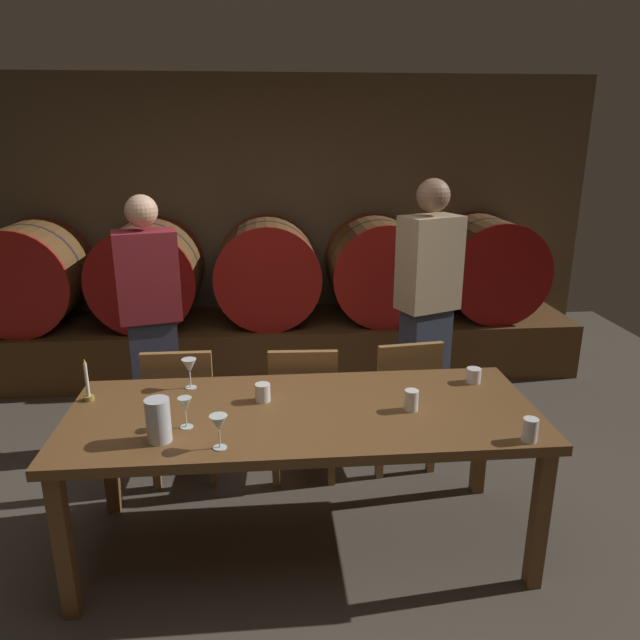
% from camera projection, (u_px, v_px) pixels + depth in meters
% --- Properties ---
extents(ground_plane, '(7.82, 7.82, 0.00)m').
position_uv_depth(ground_plane, '(271.00, 544.00, 3.13)').
color(ground_plane, '#4C443A').
extents(back_wall, '(6.01, 0.24, 2.56)m').
position_uv_depth(back_wall, '(264.00, 220.00, 5.57)').
color(back_wall, brown).
rests_on(back_wall, ground).
extents(barrel_shelf, '(5.41, 0.90, 0.48)m').
position_uv_depth(barrel_shelf, '(268.00, 344.00, 5.36)').
color(barrel_shelf, brown).
rests_on(barrel_shelf, ground).
extents(wine_barrel_far_left, '(0.88, 0.77, 0.88)m').
position_uv_depth(wine_barrel_far_left, '(29.00, 276.00, 4.99)').
color(wine_barrel_far_left, brown).
rests_on(wine_barrel_far_left, barrel_shelf).
extents(wine_barrel_left, '(0.88, 0.77, 0.88)m').
position_uv_depth(wine_barrel_left, '(148.00, 274.00, 5.07)').
color(wine_barrel_left, brown).
rests_on(wine_barrel_left, barrel_shelf).
extents(wine_barrel_center, '(0.88, 0.77, 0.88)m').
position_uv_depth(wine_barrel_center, '(268.00, 271.00, 5.16)').
color(wine_barrel_center, brown).
rests_on(wine_barrel_center, barrel_shelf).
extents(wine_barrel_right, '(0.88, 0.77, 0.88)m').
position_uv_depth(wine_barrel_right, '(378.00, 269.00, 5.24)').
color(wine_barrel_right, brown).
rests_on(wine_barrel_right, barrel_shelf).
extents(wine_barrel_far_right, '(0.88, 0.77, 0.88)m').
position_uv_depth(wine_barrel_far_right, '(487.00, 267.00, 5.32)').
color(wine_barrel_far_right, '#513319').
rests_on(wine_barrel_far_right, barrel_shelf).
extents(dining_table, '(2.29, 0.91, 0.78)m').
position_uv_depth(dining_table, '(303.00, 424.00, 2.93)').
color(dining_table, brown).
rests_on(dining_table, ground).
extents(chair_left, '(0.40, 0.40, 0.88)m').
position_uv_depth(chair_left, '(183.00, 407.00, 3.59)').
color(chair_left, olive).
rests_on(chair_left, ground).
extents(chair_center, '(0.42, 0.42, 0.88)m').
position_uv_depth(chair_center, '(303.00, 405.00, 3.61)').
color(chair_center, olive).
rests_on(chair_center, ground).
extents(chair_right, '(0.44, 0.44, 0.88)m').
position_uv_depth(chair_right, '(402.00, 397.00, 3.72)').
color(chair_right, olive).
rests_on(chair_right, ground).
extents(guest_left, '(0.43, 0.33, 1.71)m').
position_uv_depth(guest_left, '(152.00, 326.00, 3.83)').
color(guest_left, '#33384C').
rests_on(guest_left, ground).
extents(guest_right, '(0.44, 0.37, 1.80)m').
position_uv_depth(guest_right, '(427.00, 311.00, 3.98)').
color(guest_right, '#33384C').
rests_on(guest_right, ground).
extents(candle_center, '(0.05, 0.05, 0.23)m').
position_uv_depth(candle_center, '(88.00, 389.00, 3.00)').
color(candle_center, olive).
rests_on(candle_center, dining_table).
extents(pitcher, '(0.11, 0.11, 0.20)m').
position_uv_depth(pitcher, '(158.00, 420.00, 2.59)').
color(pitcher, silver).
rests_on(pitcher, dining_table).
extents(wine_glass_left, '(0.08, 0.08, 0.16)m').
position_uv_depth(wine_glass_left, '(189.00, 367.00, 3.13)').
color(wine_glass_left, white).
rests_on(wine_glass_left, dining_table).
extents(wine_glass_center, '(0.06, 0.06, 0.15)m').
position_uv_depth(wine_glass_center, '(185.00, 406.00, 2.71)').
color(wine_glass_center, silver).
rests_on(wine_glass_center, dining_table).
extents(wine_glass_right, '(0.08, 0.08, 0.15)m').
position_uv_depth(wine_glass_right, '(219.00, 424.00, 2.53)').
color(wine_glass_right, silver).
rests_on(wine_glass_right, dining_table).
extents(cup_far_left, '(0.08, 0.08, 0.09)m').
position_uv_depth(cup_far_left, '(263.00, 393.00, 2.99)').
color(cup_far_left, white).
rests_on(cup_far_left, dining_table).
extents(cup_center_left, '(0.07, 0.07, 0.10)m').
position_uv_depth(cup_center_left, '(411.00, 400.00, 2.90)').
color(cup_center_left, white).
rests_on(cup_center_left, dining_table).
extents(cup_center_right, '(0.08, 0.08, 0.08)m').
position_uv_depth(cup_center_right, '(474.00, 375.00, 3.22)').
color(cup_center_right, white).
rests_on(cup_center_right, dining_table).
extents(cup_far_right, '(0.07, 0.07, 0.11)m').
position_uv_depth(cup_far_right, '(530.00, 430.00, 2.61)').
color(cup_far_right, white).
rests_on(cup_far_right, dining_table).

